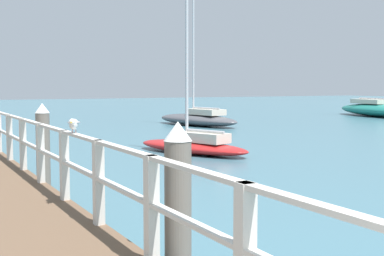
{
  "coord_description": "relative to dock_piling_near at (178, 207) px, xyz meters",
  "views": [
    {
      "loc": [
        -0.53,
        -0.58,
        2.15
      ],
      "look_at": [
        4.22,
        8.18,
        1.33
      ],
      "focal_mm": 49.2,
      "sensor_mm": 36.0,
      "label": 1
    }
  ],
  "objects": [
    {
      "name": "boat_1",
      "position": [
        25.96,
        20.52,
        -0.4
      ],
      "size": [
        4.21,
        8.77,
        10.83
      ],
      "rotation": [
        0.0,
        0.0,
        2.96
      ],
      "color": "#197266",
      "rests_on": "ground_plane"
    },
    {
      "name": "boat_0",
      "position": [
        5.47,
        9.69,
        -0.61
      ],
      "size": [
        2.67,
        4.52,
        5.39
      ],
      "rotation": [
        0.0,
        0.0,
        0.34
      ],
      "color": "red",
      "rests_on": "ground_plane"
    },
    {
      "name": "boat_2",
      "position": [
        11.13,
        19.59,
        -0.52
      ],
      "size": [
        2.82,
        6.21,
        8.0
      ],
      "rotation": [
        0.0,
        0.0,
        0.18
      ],
      "color": "#4C4C51",
      "rests_on": "ground_plane"
    },
    {
      "name": "dock_piling_near",
      "position": [
        0.0,
        0.0,
        0.0
      ],
      "size": [
        0.29,
        0.29,
        1.78
      ],
      "color": "#6B6056",
      "rests_on": "ground_plane"
    },
    {
      "name": "dock_piling_far",
      "position": [
        0.0,
        6.11,
        0.0
      ],
      "size": [
        0.29,
        0.29,
        1.78
      ],
      "color": "#6B6056",
      "rests_on": "ground_plane"
    },
    {
      "name": "pier_railing",
      "position": [
        -0.38,
        7.0,
        0.18
      ],
      "size": [
        0.12,
        20.87,
        1.05
      ],
      "color": "beige",
      "rests_on": "pier_deck"
    },
    {
      "name": "seagull_foreground",
      "position": [
        -0.38,
        2.45,
        0.71
      ],
      "size": [
        0.25,
        0.45,
        0.21
      ],
      "rotation": [
        0.0,
        0.0,
        2.73
      ],
      "color": "white",
      "rests_on": "pier_railing"
    }
  ]
}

